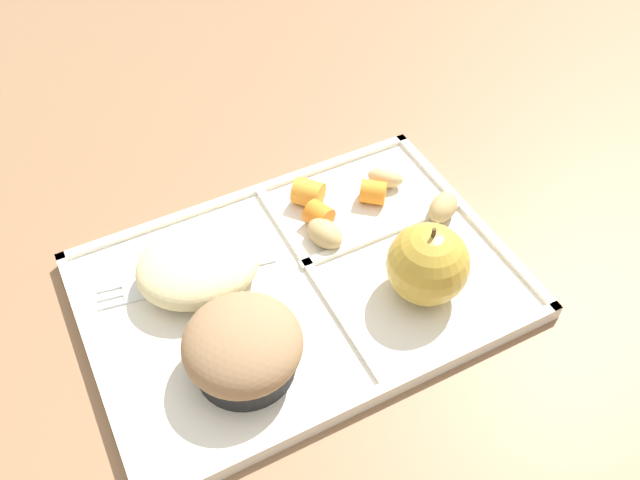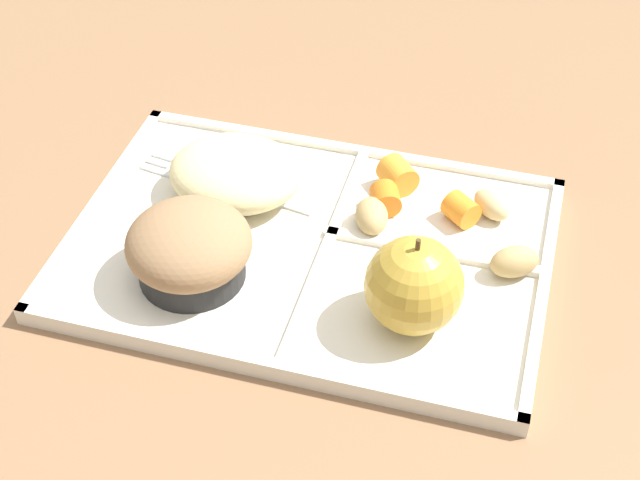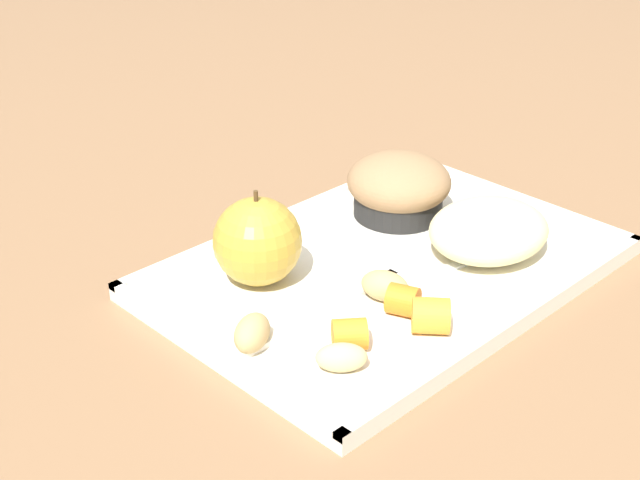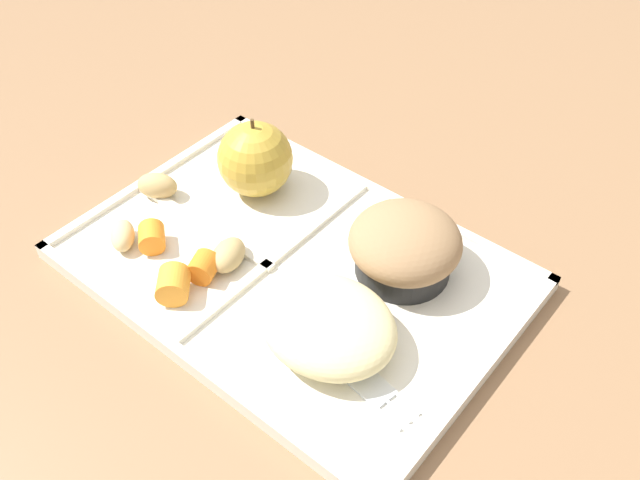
{
  "view_description": "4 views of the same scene",
  "coord_description": "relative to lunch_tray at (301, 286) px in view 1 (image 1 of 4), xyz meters",
  "views": [
    {
      "loc": [
        0.16,
        0.34,
        0.5
      ],
      "look_at": [
        -0.03,
        -0.01,
        0.04
      ],
      "focal_mm": 37.91,
      "sensor_mm": 36.0,
      "label": 1
    },
    {
      "loc": [
        -0.16,
        0.53,
        0.54
      ],
      "look_at": [
        -0.02,
        0.03,
        0.05
      ],
      "focal_mm": 53.51,
      "sensor_mm": 36.0,
      "label": 2
    },
    {
      "loc": [
        -0.51,
        -0.44,
        0.39
      ],
      "look_at": [
        -0.04,
        0.04,
        0.04
      ],
      "focal_mm": 51.15,
      "sensor_mm": 36.0,
      "label": 3
    },
    {
      "loc": [
        0.29,
        -0.31,
        0.46
      ],
      "look_at": [
        0.01,
        0.03,
        0.03
      ],
      "focal_mm": 39.13,
      "sensor_mm": 36.0,
      "label": 4
    }
  ],
  "objects": [
    {
      "name": "meatball_side",
      "position": [
        0.08,
        -0.06,
        0.02
      ],
      "size": [
        0.03,
        0.03,
        0.03
      ],
      "primitive_type": "sphere",
      "color": "brown",
      "rests_on": "lunch_tray"
    },
    {
      "name": "ground",
      "position": [
        0.0,
        0.0,
        -0.01
      ],
      "size": [
        6.0,
        6.0,
        0.0
      ],
      "primitive_type": "plane",
      "color": "#846042"
    },
    {
      "name": "carrot_slice_small",
      "position": [
        -0.05,
        -0.09,
        0.02
      ],
      "size": [
        0.04,
        0.04,
        0.03
      ],
      "primitive_type": "cylinder",
      "rotation": [
        0.0,
        1.57,
        5.44
      ],
      "color": "orange",
      "rests_on": "lunch_tray"
    },
    {
      "name": "bran_muffin",
      "position": [
        0.08,
        0.06,
        0.03
      ],
      "size": [
        0.1,
        0.1,
        0.06
      ],
      "color": "black",
      "rests_on": "lunch_tray"
    },
    {
      "name": "potato_chunk_large",
      "position": [
        -0.13,
        -0.08,
        0.02
      ],
      "size": [
        0.04,
        0.04,
        0.02
      ],
      "primitive_type": "ellipsoid",
      "rotation": [
        0.0,
        0.0,
        2.41
      ],
      "color": "tan",
      "rests_on": "lunch_tray"
    },
    {
      "name": "carrot_slice_near_corner",
      "position": [
        -0.11,
        -0.06,
        0.02
      ],
      "size": [
        0.03,
        0.03,
        0.02
      ],
      "primitive_type": "cylinder",
      "rotation": [
        0.0,
        1.57,
        5.6
      ],
      "color": "orange",
      "rests_on": "lunch_tray"
    },
    {
      "name": "meatball_back",
      "position": [
        0.08,
        -0.05,
        0.02
      ],
      "size": [
        0.04,
        0.04,
        0.04
      ],
      "primitive_type": "sphere",
      "color": "brown",
      "rests_on": "lunch_tray"
    },
    {
      "name": "green_apple",
      "position": [
        -0.09,
        0.06,
        0.04
      ],
      "size": [
        0.07,
        0.07,
        0.08
      ],
      "color": "#B79333",
      "rests_on": "lunch_tray"
    },
    {
      "name": "egg_noodle_pile",
      "position": [
        0.08,
        -0.05,
        0.03
      ],
      "size": [
        0.11,
        0.1,
        0.04
      ],
      "primitive_type": "ellipsoid",
      "color": "beige",
      "rests_on": "lunch_tray"
    },
    {
      "name": "meatball_center",
      "position": [
        0.1,
        -0.03,
        0.02
      ],
      "size": [
        0.04,
        0.04,
        0.04
      ],
      "primitive_type": "sphere",
      "color": "brown",
      "rests_on": "lunch_tray"
    },
    {
      "name": "potato_chunk_small",
      "position": [
        -0.04,
        -0.03,
        0.02
      ],
      "size": [
        0.04,
        0.05,
        0.02
      ],
      "primitive_type": "ellipsoid",
      "rotation": [
        0.0,
        0.0,
        5.03
      ],
      "color": "tan",
      "rests_on": "lunch_tray"
    },
    {
      "name": "potato_chunk_corner",
      "position": [
        -0.16,
        -0.01,
        0.02
      ],
      "size": [
        0.05,
        0.04,
        0.03
      ],
      "primitive_type": "ellipsoid",
      "rotation": [
        0.0,
        0.0,
        0.53
      ],
      "color": "tan",
      "rests_on": "lunch_tray"
    },
    {
      "name": "carrot_slice_edge",
      "position": [
        -0.05,
        -0.06,
        0.02
      ],
      "size": [
        0.03,
        0.03,
        0.02
      ],
      "primitive_type": "cylinder",
      "rotation": [
        0.0,
        1.57,
        5.1
      ],
      "color": "orange",
      "rests_on": "lunch_tray"
    },
    {
      "name": "lunch_tray",
      "position": [
        0.0,
        0.0,
        0.0
      ],
      "size": [
        0.38,
        0.27,
        0.02
      ],
      "color": "silver",
      "rests_on": "ground"
    },
    {
      "name": "plastic_fork",
      "position": [
        0.1,
        -0.05,
        0.01
      ],
      "size": [
        0.16,
        0.04,
        0.0
      ],
      "color": "silver",
      "rests_on": "lunch_tray"
    }
  ]
}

